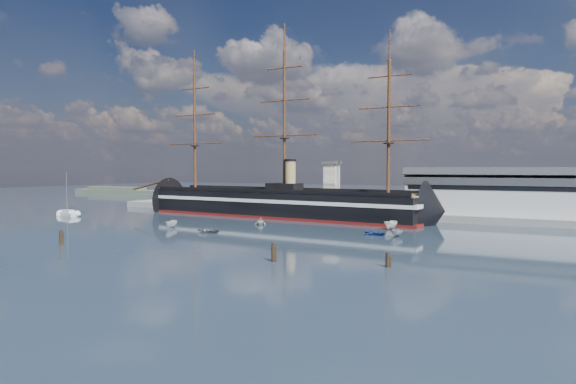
% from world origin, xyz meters
% --- Properties ---
extents(ground, '(600.00, 600.00, 0.00)m').
position_xyz_m(ground, '(0.00, 40.00, 0.00)').
color(ground, '#1B2C38').
rests_on(ground, ground).
extents(quay, '(180.00, 18.00, 2.00)m').
position_xyz_m(quay, '(10.00, 76.00, 0.00)').
color(quay, slate).
rests_on(quay, ground).
extents(warehouse, '(63.00, 21.00, 11.60)m').
position_xyz_m(warehouse, '(58.00, 80.00, 7.98)').
color(warehouse, '#B7BABC').
rests_on(warehouse, ground).
extents(quay_tower, '(5.00, 5.00, 15.00)m').
position_xyz_m(quay_tower, '(3.00, 73.00, 9.75)').
color(quay_tower, silver).
rests_on(quay_tower, ground).
extents(shoreline, '(120.00, 10.00, 4.00)m').
position_xyz_m(shoreline, '(-139.23, 135.00, 1.45)').
color(shoreline, '#3F4C38').
rests_on(shoreline, ground).
extents(warship, '(113.39, 22.23, 53.94)m').
position_xyz_m(warship, '(-10.72, 60.00, 4.04)').
color(warship, black).
rests_on(warship, ground).
extents(sailboat, '(8.83, 4.26, 13.59)m').
position_xyz_m(sailboat, '(-67.82, 31.52, 0.87)').
color(sailboat, silver).
rests_on(sailboat, ground).
extents(motorboat_a, '(6.25, 3.76, 2.35)m').
position_xyz_m(motorboat_a, '(-18.70, 22.95, 0.00)').
color(motorboat_a, silver).
rests_on(motorboat_a, ground).
extents(motorboat_b, '(1.60, 3.47, 1.58)m').
position_xyz_m(motorboat_b, '(-5.03, 20.24, 0.00)').
color(motorboat_b, slate).
rests_on(motorboat_b, ground).
extents(motorboat_c, '(5.64, 2.81, 2.16)m').
position_xyz_m(motorboat_c, '(34.66, 33.59, 0.00)').
color(motorboat_c, gray).
rests_on(motorboat_c, ground).
extents(motorboat_d, '(5.94, 3.86, 2.01)m').
position_xyz_m(motorboat_d, '(-3.06, 39.49, 0.00)').
color(motorboat_d, '#EAEECF').
rests_on(motorboat_d, ground).
extents(motorboat_e, '(1.82, 3.24, 1.43)m').
position_xyz_m(motorboat_e, '(29.77, 34.26, 0.00)').
color(motorboat_e, navy).
rests_on(motorboat_e, ground).
extents(motorboat_f, '(6.75, 3.32, 2.59)m').
position_xyz_m(motorboat_f, '(29.87, 45.88, 0.00)').
color(motorboat_f, white).
rests_on(motorboat_f, ground).
extents(piling_near_left, '(0.64, 0.64, 3.53)m').
position_xyz_m(piling_near_left, '(-19.69, -7.09, 0.00)').
color(piling_near_left, black).
rests_on(piling_near_left, ground).
extents(piling_near_right, '(0.64, 0.64, 3.66)m').
position_xyz_m(piling_near_right, '(24.71, -2.51, 0.00)').
color(piling_near_right, black).
rests_on(piling_near_right, ground).
extents(piling_far_right, '(0.64, 0.64, 2.89)m').
position_xyz_m(piling_far_right, '(41.86, 1.75, 0.00)').
color(piling_far_right, black).
rests_on(piling_far_right, ground).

